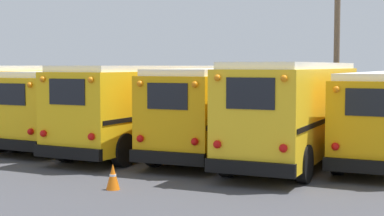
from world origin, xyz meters
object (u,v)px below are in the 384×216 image
(school_bus_0, at_px, (46,99))
(school_bus_4, at_px, (296,108))
(traffic_cone, at_px, (113,177))
(school_bus_1, at_px, (102,104))
(utility_pole, at_px, (337,41))
(school_bus_3, at_px, (223,108))
(school_bus_2, at_px, (152,104))

(school_bus_0, distance_m, school_bus_4, 11.46)
(school_bus_4, bearing_deg, traffic_cone, -115.34)
(school_bus_4, bearing_deg, school_bus_1, 172.04)
(school_bus_0, relative_size, utility_pole, 1.16)
(school_bus_0, relative_size, school_bus_3, 1.07)
(school_bus_0, height_order, traffic_cone, school_bus_0)
(school_bus_0, xyz_separation_m, utility_pole, (9.86, 11.91, 2.79))
(school_bus_0, bearing_deg, school_bus_3, -3.74)
(school_bus_3, xyz_separation_m, utility_pole, (1.31, 12.47, 2.84))
(school_bus_1, relative_size, traffic_cone, 15.28)
(school_bus_1, xyz_separation_m, traffic_cone, (5.55, -7.55, -1.30))
(school_bus_1, relative_size, school_bus_2, 1.01)
(school_bus_3, height_order, traffic_cone, school_bus_3)
(traffic_cone, bearing_deg, school_bus_4, 64.66)
(traffic_cone, bearing_deg, utility_pole, 85.67)
(school_bus_2, height_order, traffic_cone, school_bus_2)
(school_bus_1, bearing_deg, utility_pole, 59.31)
(school_bus_1, height_order, traffic_cone, school_bus_1)
(school_bus_1, bearing_deg, school_bus_4, -7.96)
(school_bus_3, xyz_separation_m, school_bus_4, (2.85, -0.54, 0.11))
(school_bus_4, relative_size, traffic_cone, 14.35)
(school_bus_3, bearing_deg, school_bus_1, 173.40)
(school_bus_0, bearing_deg, school_bus_4, -5.49)
(school_bus_2, xyz_separation_m, utility_pole, (4.16, 12.66, 2.78))
(utility_pole, bearing_deg, school_bus_1, -120.69)
(school_bus_0, height_order, utility_pole, utility_pole)
(school_bus_3, bearing_deg, school_bus_4, -10.65)
(school_bus_2, distance_m, utility_pole, 13.62)
(school_bus_0, xyz_separation_m, school_bus_1, (2.85, 0.10, -0.11))
(traffic_cone, bearing_deg, school_bus_0, 138.44)
(school_bus_0, xyz_separation_m, school_bus_3, (8.56, -0.56, -0.05))
(school_bus_1, bearing_deg, school_bus_3, -6.60)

